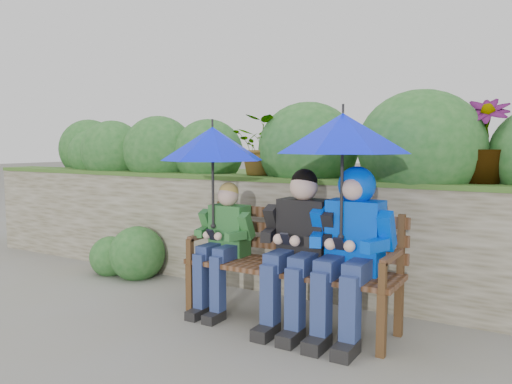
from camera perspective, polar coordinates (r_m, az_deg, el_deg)
The scene contains 8 objects.
ground at distance 4.02m, azimuth -0.75°, elevation -13.72°, with size 60.00×60.00×0.00m, color slate.
garden_backdrop at distance 5.22m, azimuth 8.84°, elevation -1.96°, with size 8.00×2.88×1.87m.
park_bench at distance 3.73m, azimuth 4.30°, elevation -7.57°, with size 1.61×0.47×0.85m.
boy_left at distance 3.94m, azimuth -3.77°, elevation -5.44°, with size 0.45×0.52×1.02m.
boy_middle at distance 3.59m, azimuth 4.84°, elevation -5.69°, with size 0.54×0.63×1.15m.
boy_right at distance 3.45m, azimuth 10.77°, elevation -5.30°, with size 0.56×0.67×1.17m.
umbrella_left at distance 3.92m, azimuth -4.99°, elevation 5.51°, with size 0.81×0.81×0.86m.
umbrella_right at distance 3.38m, azimuth 9.88°, elevation 6.62°, with size 0.91×0.91×0.91m.
Camera 1 is at (1.99, -3.23, 1.32)m, focal length 35.00 mm.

